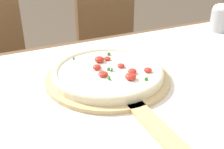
{
  "coord_description": "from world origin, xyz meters",
  "views": [
    {
      "loc": [
        -0.34,
        -0.58,
        1.14
      ],
      "look_at": [
        -0.03,
        0.08,
        0.76
      ],
      "focal_mm": 45.0,
      "sensor_mm": 36.0,
      "label": 1
    }
  ],
  "objects_px": {
    "pizza_peel": "(111,81)",
    "chair_right": "(114,46)",
    "pizza": "(108,72)",
    "flour_cup": "(221,17)"
  },
  "relations": [
    {
      "from": "pizza_peel",
      "to": "chair_right",
      "type": "xyz_separation_m",
      "value": [
        0.36,
        0.74,
        -0.22
      ]
    },
    {
      "from": "pizza_peel",
      "to": "pizza",
      "type": "distance_m",
      "value": 0.03
    },
    {
      "from": "flour_cup",
      "to": "pizza_peel",
      "type": "bearing_deg",
      "value": -160.13
    },
    {
      "from": "pizza",
      "to": "chair_right",
      "type": "xyz_separation_m",
      "value": [
        0.36,
        0.72,
        -0.24
      ]
    },
    {
      "from": "pizza",
      "to": "chair_right",
      "type": "relative_size",
      "value": 0.38
    },
    {
      "from": "pizza_peel",
      "to": "chair_right",
      "type": "height_order",
      "value": "chair_right"
    },
    {
      "from": "pizza_peel",
      "to": "flour_cup",
      "type": "xyz_separation_m",
      "value": [
        0.64,
        0.23,
        0.06
      ]
    },
    {
      "from": "chair_right",
      "to": "flour_cup",
      "type": "bearing_deg",
      "value": -67.23
    },
    {
      "from": "pizza",
      "to": "pizza_peel",
      "type": "bearing_deg",
      "value": -90.96
    },
    {
      "from": "pizza_peel",
      "to": "pizza",
      "type": "height_order",
      "value": "pizza"
    }
  ]
}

